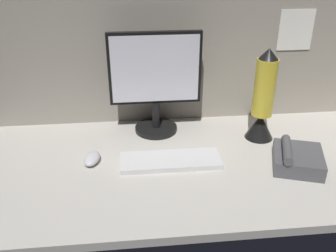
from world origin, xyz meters
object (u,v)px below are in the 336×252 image
mouse (92,159)px  lava_lamp (263,102)px  desk_phone (297,158)px  monitor (155,79)px  keyboard (170,161)px

mouse → lava_lamp: 70.26cm
mouse → desk_phone: bearing=4.3°
monitor → lava_lamp: (42.12, -11.25, -7.18)cm
keyboard → lava_lamp: lava_lamp is taller
mouse → lava_lamp: lava_lamp is taller
lava_lamp → desk_phone: (6.55, -22.58, -12.68)cm
lava_lamp → keyboard: bearing=-157.7°
keyboard → desk_phone: bearing=-8.0°
desk_phone → lava_lamp: bearing=106.2°
keyboard → mouse: 29.03cm
monitor → lava_lamp: 44.18cm
lava_lamp → desk_phone: lava_lamp is taller
keyboard → mouse: bearing=173.7°
keyboard → monitor: bearing=97.2°
monitor → keyboard: size_ratio=1.15×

